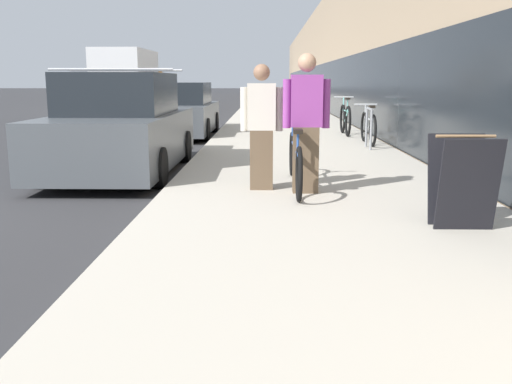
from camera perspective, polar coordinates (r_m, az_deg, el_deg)
The scene contains 12 objects.
sidewalk_slab at distance 26.92m, azimuth 2.49°, elevation 7.95°, with size 4.06×70.00×0.15m.
storefront_facade at distance 35.74m, azimuth 13.88°, elevation 12.71°, with size 10.01×70.00×5.51m.
tandem_bicycle at distance 7.55m, azimuth 3.93°, elevation 3.15°, with size 0.52×2.53×0.83m.
person_rider at distance 7.18m, azimuth 5.03°, elevation 6.82°, with size 0.59×0.23×1.73m.
person_bystander at distance 7.38m, azimuth 0.56°, elevation 6.50°, with size 0.55×0.21×1.60m.
bike_rack_hoop at distance 12.15m, azimuth 11.23°, elevation 6.71°, with size 0.05×0.60×0.84m.
cruiser_bike_nearest at distance 13.01m, azimuth 11.17°, elevation 6.36°, with size 0.52×1.78×0.87m.
cruiser_bike_middle at distance 15.15m, azimuth 8.92°, elevation 7.22°, with size 0.52×1.79×0.98m.
sandwich_board_sign at distance 5.80m, azimuth 19.96°, elevation 1.02°, with size 0.56×0.56×0.90m.
parked_sedan_curbside at distance 9.89m, azimuth -13.33°, elevation 6.18°, with size 1.96×4.50×1.74m.
vintage_roadster_curbside at distance 16.24m, azimuth -7.53°, elevation 7.94°, with size 1.85×4.49×1.49m.
moving_truck at distance 31.84m, azimuth -12.60°, elevation 10.88°, with size 2.54×7.07×3.12m.
Camera 1 is at (5.08, -5.87, 1.55)m, focal length 40.00 mm.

